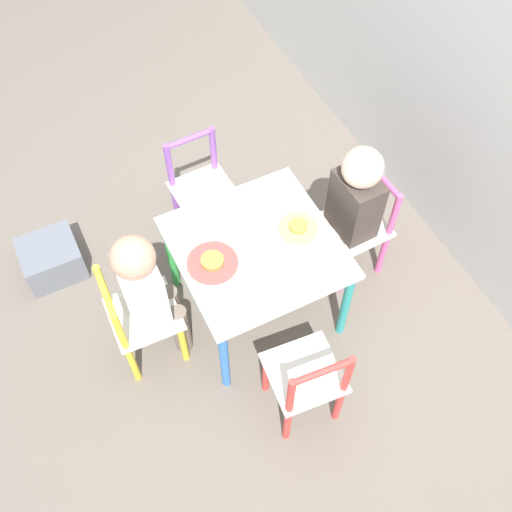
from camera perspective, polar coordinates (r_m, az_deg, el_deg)
ground_plane at (r=2.67m, az=0.00°, el=-4.74°), size 6.00×6.00×0.00m
kids_table at (r=2.34m, az=0.00°, el=0.06°), size 0.61×0.61×0.46m
chair_pink at (r=2.62m, az=9.65°, el=2.79°), size 0.27×0.27×0.53m
chair_yellow at (r=2.38m, az=-11.06°, el=-5.88°), size 0.27×0.27×0.53m
chair_purple at (r=2.72m, az=-5.13°, el=6.12°), size 0.27×0.27×0.53m
chair_red at (r=2.24m, az=4.83°, el=-11.75°), size 0.28×0.28×0.53m
child_back at (r=2.45m, az=9.06°, el=4.82°), size 0.21×0.22×0.74m
child_front at (r=2.23m, az=-10.30°, el=-3.11°), size 0.20×0.22×0.74m
plate_back at (r=2.33m, az=4.01°, el=2.73°), size 0.16×0.16×0.03m
plate_front at (r=2.24m, az=-4.17°, el=-0.59°), size 0.19×0.19×0.03m
storage_bin at (r=2.85m, az=-18.87°, el=-0.24°), size 0.23×0.25×0.17m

